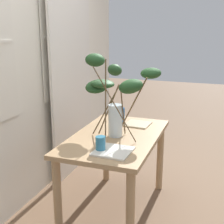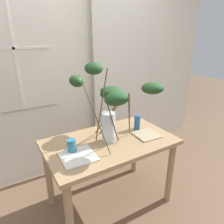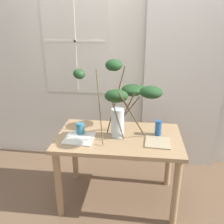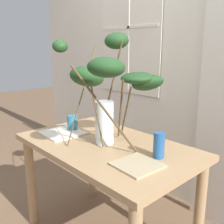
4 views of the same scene
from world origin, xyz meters
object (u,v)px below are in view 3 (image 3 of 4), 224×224
at_px(plate_square_left, 80,138).
at_px(drinking_glass_blue_right, 158,128).
at_px(vase_with_branches, 125,96).
at_px(dining_table, 119,147).
at_px(plate_square_right, 158,142).
at_px(drinking_glass_blue_left, 80,129).

bearing_deg(plate_square_left, drinking_glass_blue_right, 13.21).
bearing_deg(vase_with_branches, dining_table, -160.41).
xyz_separation_m(drinking_glass_blue_right, plate_square_left, (-0.73, -0.17, -0.07)).
xyz_separation_m(dining_table, plate_square_left, (-0.36, -0.10, 0.12)).
bearing_deg(drinking_glass_blue_right, plate_square_right, -93.29).
height_order(vase_with_branches, drinking_glass_blue_right, vase_with_branches).
bearing_deg(vase_with_branches, drinking_glass_blue_left, -176.86).
bearing_deg(drinking_glass_blue_right, plate_square_left, -166.79).
xyz_separation_m(vase_with_branches, drinking_glass_blue_left, (-0.42, -0.02, -0.34)).
bearing_deg(drinking_glass_blue_left, plate_square_left, -82.84).
relative_size(vase_with_branches, drinking_glass_blue_left, 6.91).
xyz_separation_m(drinking_glass_blue_left, plate_square_right, (0.73, -0.09, -0.05)).
xyz_separation_m(dining_table, drinking_glass_blue_right, (0.37, 0.07, 0.19)).
height_order(drinking_glass_blue_left, plate_square_left, drinking_glass_blue_left).
relative_size(dining_table, drinking_glass_blue_left, 10.19).
distance_m(plate_square_left, plate_square_right, 0.72).
distance_m(drinking_glass_blue_left, plate_square_right, 0.74).
bearing_deg(dining_table, drinking_glass_blue_right, 10.77).
distance_m(drinking_glass_blue_right, plate_square_left, 0.75).
bearing_deg(plate_square_left, plate_square_right, 0.22).
bearing_deg(plate_square_right, dining_table, 164.73).
relative_size(drinking_glass_blue_left, plate_square_right, 0.52).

